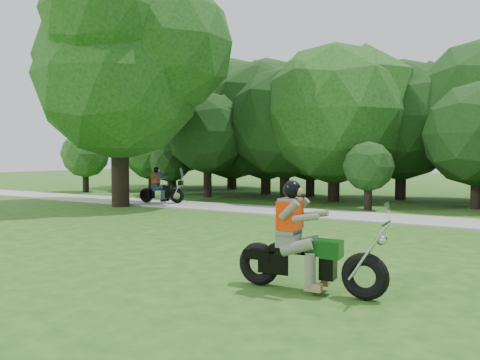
% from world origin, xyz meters
% --- Properties ---
extents(ground, '(100.00, 100.00, 0.00)m').
position_xyz_m(ground, '(0.00, 0.00, 0.00)').
color(ground, '#255017').
rests_on(ground, ground).
extents(walkway, '(60.00, 2.20, 0.06)m').
position_xyz_m(walkway, '(0.00, 8.00, 0.03)').
color(walkway, '#9D9D98').
rests_on(walkway, ground).
extents(tree_line, '(39.74, 12.36, 7.78)m').
position_xyz_m(tree_line, '(1.26, 14.64, 3.71)').
color(tree_line, black).
rests_on(tree_line, ground).
extents(big_tree_west, '(8.64, 6.56, 9.96)m').
position_xyz_m(big_tree_west, '(-10.54, 6.85, 5.76)').
color(big_tree_west, black).
rests_on(big_tree_west, ground).
extents(chopper_motorcycle, '(2.29, 0.61, 1.64)m').
position_xyz_m(chopper_motorcycle, '(0.16, -0.59, 0.60)').
color(chopper_motorcycle, black).
rests_on(chopper_motorcycle, ground).
extents(touring_motorcycle, '(1.90, 1.01, 1.48)m').
position_xyz_m(touring_motorcycle, '(-9.72, 7.87, 0.60)').
color(touring_motorcycle, black).
rests_on(touring_motorcycle, walkway).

